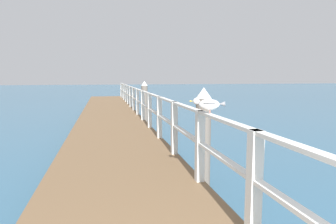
# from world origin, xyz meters

# --- Properties ---
(pier_deck) EXTENTS (2.45, 23.72, 0.54)m
(pier_deck) POSITION_xyz_m (0.00, 11.86, 0.27)
(pier_deck) COLOR brown
(pier_deck) RESTS_ON ground_plane
(pier_railing) EXTENTS (0.12, 22.24, 1.09)m
(pier_railing) POSITION_xyz_m (1.14, 11.86, 1.21)
(pier_railing) COLOR silver
(pier_railing) RESTS_ON pier_deck
(dock_piling_near) EXTENTS (0.29, 0.29, 1.94)m
(dock_piling_near) POSITION_xyz_m (1.52, 4.86, 0.98)
(dock_piling_near) COLOR #6B6056
(dock_piling_near) RESTS_ON ground_plane
(dock_piling_far) EXTENTS (0.29, 0.29, 1.94)m
(dock_piling_far) POSITION_xyz_m (1.52, 12.46, 0.98)
(dock_piling_far) COLOR #6B6056
(dock_piling_far) RESTS_ON ground_plane
(seagull_foreground) EXTENTS (0.47, 0.23, 0.21)m
(seagull_foreground) POSITION_xyz_m (1.14, 3.61, 1.76)
(seagull_foreground) COLOR white
(seagull_foreground) RESTS_ON pier_railing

